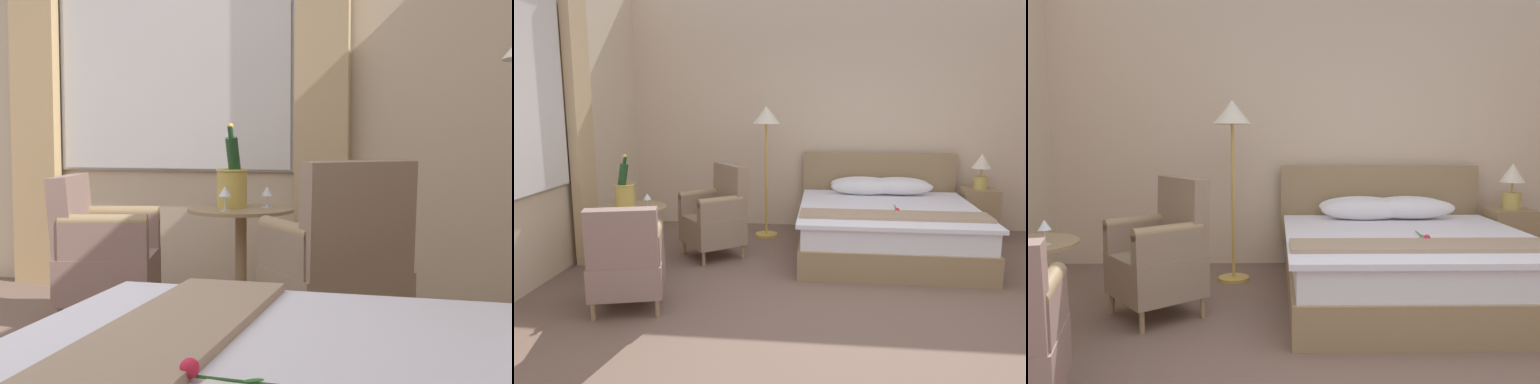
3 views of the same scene
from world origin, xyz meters
TOP-DOWN VIEW (x-y plane):
  - wall_window_side at (-2.91, 0.00)m, footprint 0.27×5.89m
  - side_table_round at (-2.10, 0.71)m, footprint 0.64×0.64m
  - champagne_bucket at (-2.15, 0.65)m, footprint 0.20×0.20m
  - wine_glass_near_bucket at (-1.94, 0.66)m, footprint 0.08×0.08m
  - wine_glass_near_edge at (-2.21, 0.85)m, footprint 0.07×0.07m
  - armchair_by_window at (-1.45, 1.40)m, footprint 0.80×0.80m
  - armchair_facing_bed at (-1.85, -0.08)m, footprint 0.69×0.69m

SIDE VIEW (x-z plane):
  - side_table_round at x=-2.10m, z-range 0.04..0.72m
  - armchair_facing_bed at x=-1.85m, z-range -0.03..0.85m
  - armchair_by_window at x=-1.45m, z-range -0.05..0.95m
  - wine_glass_near_edge at x=-2.21m, z-range 0.70..0.83m
  - wine_glass_near_bucket at x=-1.94m, z-range 0.71..0.86m
  - champagne_bucket at x=-2.15m, z-range 0.58..1.09m
  - wall_window_side at x=-2.91m, z-range 0.00..3.18m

